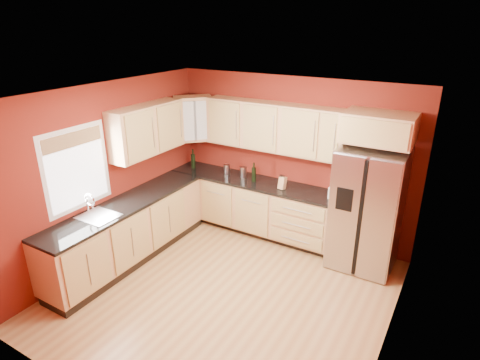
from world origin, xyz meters
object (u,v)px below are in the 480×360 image
Objects in this scene: canister_left at (227,169)px; soap_dispenser at (330,192)px; knife_block at (282,183)px; refrigerator at (367,209)px; wine_bottle_a at (193,159)px.

soap_dispenser is (1.85, -0.08, 0.02)m from canister_left.
refrigerator is at bearing 9.40° from knife_block.
canister_left is 0.88× the size of knife_block.
soap_dispenser is (-0.55, 0.02, 0.14)m from refrigerator.
wine_bottle_a is at bearing 178.93° from soap_dispenser.
knife_block is 0.91× the size of soap_dispenser.
canister_left is 1.09m from knife_block.
canister_left is at bearing 2.94° from wine_bottle_a.
soap_dispenser is (0.77, 0.02, 0.01)m from knife_block.
knife_block reaches higher than canister_left.
wine_bottle_a reaches higher than knife_block.
wine_bottle_a is at bearing 178.77° from refrigerator.
canister_left is at bearing -176.24° from knife_block.
wine_bottle_a is 1.77× the size of knife_block.
soap_dispenser is at bearing -2.55° from canister_left.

